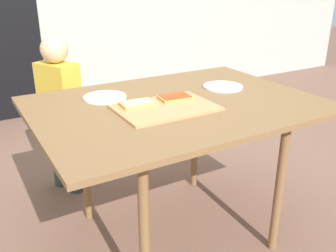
% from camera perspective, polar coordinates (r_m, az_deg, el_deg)
% --- Properties ---
extents(ground_plane, '(16.00, 16.00, 0.00)m').
position_cam_1_polar(ground_plane, '(2.10, 1.10, -15.63)').
color(ground_plane, brown).
extents(dining_table, '(1.31, 0.95, 0.73)m').
position_cam_1_polar(dining_table, '(1.77, 1.25, 1.66)').
color(dining_table, brown).
rests_on(dining_table, ground).
extents(cutting_board, '(0.43, 0.30, 0.01)m').
position_cam_1_polar(cutting_board, '(1.66, -0.41, 2.79)').
color(cutting_board, tan).
rests_on(cutting_board, dining_table).
extents(pizza_slice_far_left, '(0.15, 0.11, 0.02)m').
position_cam_1_polar(pizza_slice_far_left, '(1.67, -4.65, 3.38)').
color(pizza_slice_far_left, '#D8A451').
rests_on(pizza_slice_far_left, cutting_board).
extents(pizza_slice_far_right, '(0.16, 0.11, 0.02)m').
position_cam_1_polar(pizza_slice_far_right, '(1.75, 1.13, 4.33)').
color(pizza_slice_far_right, '#D8A451').
rests_on(pizza_slice_far_right, cutting_board).
extents(plate_white_left, '(0.21, 0.21, 0.01)m').
position_cam_1_polar(plate_white_left, '(1.84, -9.55, 4.33)').
color(plate_white_left, white).
rests_on(plate_white_left, dining_table).
extents(plate_white_right, '(0.21, 0.21, 0.01)m').
position_cam_1_polar(plate_white_right, '(2.01, 8.31, 5.94)').
color(plate_white_right, white).
rests_on(plate_white_right, dining_table).
extents(child_left, '(0.23, 0.28, 0.97)m').
position_cam_1_polar(child_left, '(2.33, -15.96, 2.71)').
color(child_left, '#324439').
rests_on(child_left, ground).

